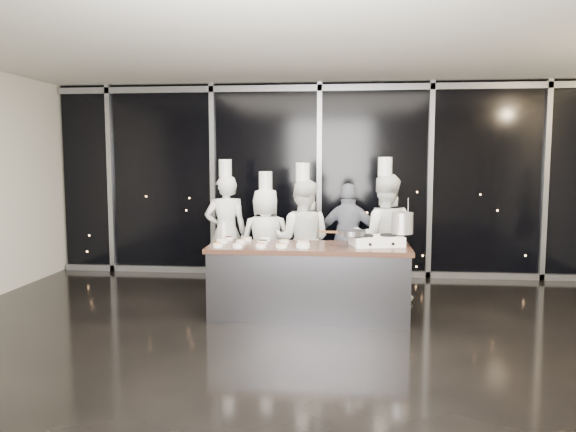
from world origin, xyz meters
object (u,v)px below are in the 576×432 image
at_px(stove, 377,241).
at_px(chef_left, 266,240).
at_px(frying_pan, 351,233).
at_px(stock_pot, 402,223).
at_px(demo_counter, 309,281).
at_px(chef_right, 384,238).
at_px(chef_center, 303,240).
at_px(chef_far_left, 226,231).
at_px(guest, 349,238).

bearing_deg(stove, chef_left, 130.18).
xyz_separation_m(frying_pan, stock_pot, (0.62, 0.17, 0.10)).
relative_size(stove, stock_pot, 2.60).
bearing_deg(demo_counter, chef_right, 42.33).
height_order(demo_counter, stove, stove).
bearing_deg(chef_left, chef_right, 157.94).
distance_m(demo_counter, chef_left, 1.37).
xyz_separation_m(frying_pan, chef_right, (0.45, 0.90, -0.18)).
relative_size(demo_counter, frying_pan, 4.06).
xyz_separation_m(stock_pot, chef_right, (-0.17, 0.74, -0.29)).
relative_size(frying_pan, chef_center, 0.32).
bearing_deg(chef_right, chef_far_left, -10.88).
bearing_deg(stove, frying_pan, 178.66).
distance_m(stock_pot, chef_left, 2.12).
bearing_deg(stove, guest, 89.42).
xyz_separation_m(stove, guest, (-0.33, 1.35, -0.16)).
bearing_deg(stock_pot, chef_far_left, 154.09).
height_order(stove, stock_pot, stock_pot).
bearing_deg(stock_pot, demo_counter, -172.88).
bearing_deg(stove, chef_far_left, 134.66).
height_order(demo_counter, chef_far_left, chef_far_left).
distance_m(frying_pan, chef_far_left, 2.30).
xyz_separation_m(demo_counter, chef_center, (-0.15, 0.83, 0.39)).
distance_m(chef_left, chef_right, 1.69).
height_order(chef_center, chef_right, chef_right).
xyz_separation_m(demo_counter, guest, (0.49, 1.39, 0.35)).
height_order(stock_pot, chef_far_left, chef_far_left).
xyz_separation_m(stock_pot, chef_center, (-1.28, 0.69, -0.32)).
relative_size(chef_center, guest, 1.19).
height_order(stove, chef_right, chef_right).
relative_size(frying_pan, guest, 0.38).
distance_m(stove, chef_right, 0.85).
height_order(chef_far_left, chef_right, chef_right).
xyz_separation_m(demo_counter, frying_pan, (0.51, -0.03, 0.62)).
xyz_separation_m(chef_left, chef_right, (1.67, -0.25, 0.10)).
bearing_deg(demo_counter, chef_far_left, 134.77).
height_order(chef_far_left, chef_left, chef_far_left).
height_order(frying_pan, chef_far_left, chef_far_left).
bearing_deg(chef_center, chef_far_left, -16.85).
height_order(chef_center, guest, chef_center).
bearing_deg(frying_pan, guest, 76.47).
bearing_deg(stove, stock_pot, 2.85).
distance_m(demo_counter, guest, 1.52).
relative_size(stove, chef_far_left, 0.35).
relative_size(frying_pan, stock_pot, 2.31).
height_order(stove, guest, guest).
xyz_separation_m(chef_center, chef_right, (1.11, 0.05, 0.04)).
bearing_deg(chef_right, stock_pot, 103.76).
distance_m(frying_pan, chef_left, 1.70).
distance_m(chef_far_left, chef_center, 1.29).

